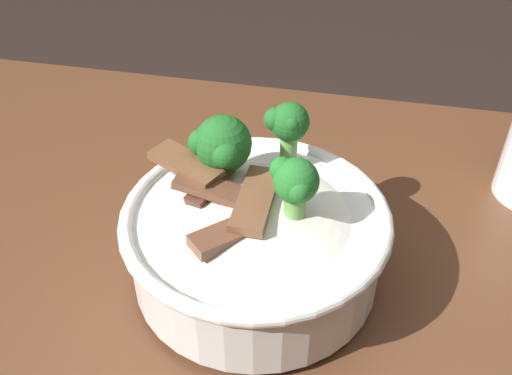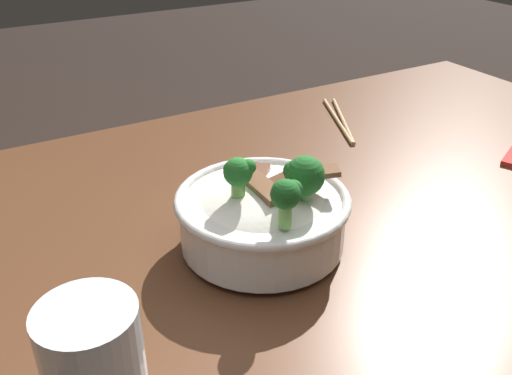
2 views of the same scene
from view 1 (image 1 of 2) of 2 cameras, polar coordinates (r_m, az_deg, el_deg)
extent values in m
cube|color=#56331E|center=(0.50, -14.03, -14.07)|extent=(1.43, 0.80, 0.04)
cylinder|color=white|center=(0.49, -0.02, -8.64)|extent=(0.10, 0.10, 0.01)
cylinder|color=white|center=(0.47, -0.02, -5.72)|extent=(0.20, 0.20, 0.06)
torus|color=white|center=(0.45, -0.02, -2.87)|extent=(0.22, 0.22, 0.01)
ellipsoid|color=white|center=(0.46, -0.02, -4.29)|extent=(0.18, 0.18, 0.06)
cube|color=brown|center=(0.44, -4.21, -0.19)|extent=(0.06, 0.02, 0.02)
cube|color=#4C2B1E|center=(0.45, -4.47, 0.59)|extent=(0.03, 0.06, 0.02)
cube|color=brown|center=(0.46, -7.03, 2.38)|extent=(0.07, 0.05, 0.01)
cube|color=brown|center=(0.44, -0.03, -1.23)|extent=(0.03, 0.08, 0.01)
cube|color=brown|center=(0.42, -3.49, -5.00)|extent=(0.05, 0.05, 0.01)
cylinder|color=#5B9947|center=(0.47, -3.23, 1.94)|extent=(0.01, 0.01, 0.02)
sphere|color=#1E6023|center=(0.46, -3.34, 4.42)|extent=(0.05, 0.05, 0.05)
sphere|color=#1E6023|center=(0.46, -5.49, 4.53)|extent=(0.02, 0.02, 0.02)
sphere|color=#1E6023|center=(0.44, -3.04, 3.40)|extent=(0.02, 0.02, 0.02)
cylinder|color=#6BA84C|center=(0.43, 3.91, -1.91)|extent=(0.02, 0.02, 0.03)
sphere|color=#237028|center=(0.41, 4.05, 0.68)|extent=(0.03, 0.03, 0.03)
sphere|color=#237028|center=(0.41, 2.62, 1.85)|extent=(0.02, 0.02, 0.02)
sphere|color=#237028|center=(0.40, 4.36, -0.22)|extent=(0.02, 0.02, 0.02)
cylinder|color=#6BA84C|center=(0.49, 3.29, 4.07)|extent=(0.02, 0.02, 0.03)
sphere|color=#1E6023|center=(0.47, 3.40, 6.61)|extent=(0.03, 0.03, 0.03)
sphere|color=#1E6023|center=(0.47, 1.98, 6.87)|extent=(0.02, 0.02, 0.02)
sphere|color=#1E6023|center=(0.47, 3.57, 6.43)|extent=(0.02, 0.02, 0.02)
camera|label=2|loc=(0.86, 35.01, 36.48)|focal=39.28mm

